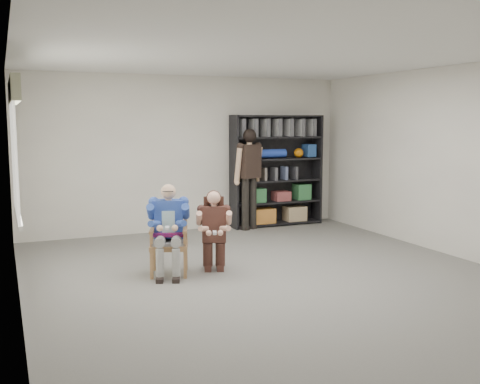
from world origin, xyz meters
name	(u,v)px	position (x,y,z in m)	size (l,w,h in m)	color
room_shell	(274,169)	(0.00, 0.00, 1.40)	(6.00, 7.00, 2.80)	white
floor	(273,278)	(0.00, 0.00, 0.00)	(6.00, 7.00, 0.01)	slate
window_left	(16,152)	(-2.95, 1.00, 1.63)	(0.16, 2.00, 1.75)	white
armchair	(169,240)	(-1.16, 0.69, 0.46)	(0.53, 0.52, 0.92)	#A16742
seated_man	(169,229)	(-1.16, 0.69, 0.60)	(0.52, 0.72, 1.20)	navy
kneeling_woman	(214,231)	(-0.58, 0.57, 0.55)	(0.46, 0.74, 1.10)	#3B221B
bookshelf	(277,171)	(1.70, 3.28, 1.05)	(1.80, 0.38, 2.10)	black
standing_man	(249,180)	(1.04, 3.08, 0.92)	(0.57, 0.32, 1.84)	black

